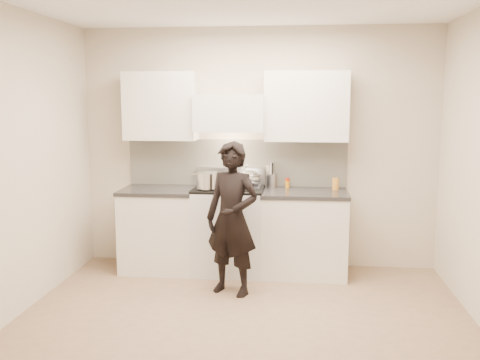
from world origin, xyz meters
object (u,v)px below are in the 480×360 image
Objects in this scene: stove at (229,229)px; person at (232,219)px; wok at (248,178)px; counter_right at (304,233)px; utensil_crock at (272,179)px.

person reaches higher than stove.
person is (-0.08, -0.77, -0.29)m from wok.
utensil_crock reaches higher than counter_right.
stove is 1.04× the size of counter_right.
counter_right is 1.02m from person.
stove is 0.64× the size of person.
wok is 0.30m from utensil_crock.
utensil_crock is (-0.37, 0.24, 0.55)m from counter_right.
utensil_crock is 1.01m from person.
wok is 0.83m from person.
counter_right is 0.61× the size of person.
wok is 1.37× the size of utensil_crock.
person is at bearing -110.31° from utensil_crock.
utensil_crock reaches higher than stove.
counter_right is at bearing -32.94° from utensil_crock.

